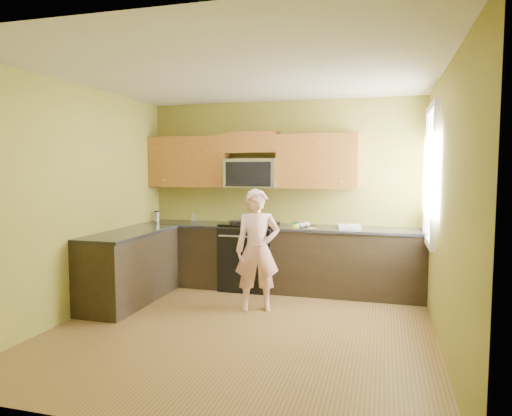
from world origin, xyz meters
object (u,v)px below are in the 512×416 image
(stove, at_px, (250,256))
(frying_pan, at_px, (238,225))
(microwave, at_px, (252,188))
(butter_tub, at_px, (295,227))
(travel_mug, at_px, (157,221))
(woman, at_px, (257,250))

(stove, relative_size, frying_pan, 2.26)
(microwave, relative_size, butter_tub, 6.50)
(stove, bearing_deg, frying_pan, -110.38)
(stove, relative_size, travel_mug, 5.89)
(travel_mug, bearing_deg, frying_pan, -12.47)
(frying_pan, bearing_deg, travel_mug, 168.28)
(stove, distance_m, frying_pan, 0.55)
(frying_pan, bearing_deg, butter_tub, 13.62)
(frying_pan, bearing_deg, woman, -55.25)
(frying_pan, xyz_separation_m, travel_mug, (-1.40, 0.31, -0.03))
(stove, xyz_separation_m, travel_mug, (-1.50, 0.06, 0.45))
(woman, height_order, frying_pan, woman)
(microwave, height_order, woman, microwave)
(stove, relative_size, woman, 0.64)
(woman, height_order, butter_tub, woman)
(stove, xyz_separation_m, woman, (0.38, -0.96, 0.27))
(stove, height_order, butter_tub, butter_tub)
(butter_tub, height_order, travel_mug, travel_mug)
(microwave, relative_size, woman, 0.51)
(woman, distance_m, butter_tub, 0.95)
(woman, xyz_separation_m, travel_mug, (-1.88, 1.01, 0.18))
(microwave, relative_size, travel_mug, 4.71)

